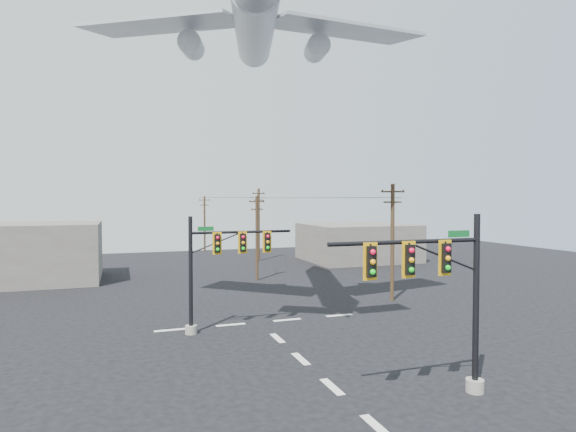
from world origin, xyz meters
name	(u,v)px	position (x,y,z in m)	size (l,w,h in m)	color
ground	(332,387)	(0.00, 0.00, 0.00)	(120.00, 120.00, 0.00)	black
lane_markings	(292,351)	(0.00, 5.33, 0.01)	(14.00, 21.20, 0.01)	silver
signal_mast_near	(443,295)	(3.90, -2.65, 4.41)	(7.43, 0.86, 7.81)	gray
signal_mast_far	(217,267)	(-3.17, 10.64, 4.17)	(6.95, 0.81, 7.38)	gray
utility_pole_a	(392,240)	(12.34, 15.18, 5.08)	(1.90, 0.68, 9.72)	#44321D
utility_pole_b	(257,236)	(4.44, 28.66, 4.60)	(1.76, 0.52, 8.79)	#44321D
utility_pole_c	(259,223)	(8.91, 43.91, 5.18)	(1.94, 0.84, 9.90)	#44321D
utility_pole_d	(205,222)	(3.96, 58.88, 4.67)	(1.78, 0.75, 8.92)	#44321D
power_lines	(261,198)	(7.16, 36.58, 8.65)	(10.09, 43.72, 0.16)	black
airliner	(255,28)	(0.12, 13.53, 20.43)	(23.58, 25.35, 6.69)	silver
building_left	(4,254)	(-20.00, 35.00, 3.00)	(18.00, 10.00, 6.00)	slate
building_right	(357,242)	(22.00, 40.00, 2.50)	(14.00, 12.00, 5.00)	slate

